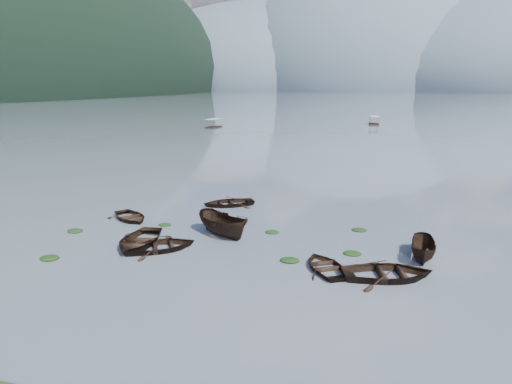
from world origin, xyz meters
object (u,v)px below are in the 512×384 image
(rowboat_0, at_px, (139,245))
(rowboat_3, at_px, (326,269))
(pontoon_centre, at_px, (374,125))
(pontoon_left, at_px, (214,128))

(rowboat_0, bearing_deg, rowboat_3, -10.50)
(rowboat_3, bearing_deg, rowboat_0, -33.23)
(pontoon_centre, bearing_deg, rowboat_3, -95.38)
(rowboat_3, distance_m, pontoon_centre, 102.72)
(rowboat_0, height_order, pontoon_centre, pontoon_centre)
(rowboat_3, height_order, pontoon_left, pontoon_left)
(rowboat_0, distance_m, pontoon_left, 85.53)
(rowboat_3, bearing_deg, pontoon_centre, -119.44)
(rowboat_0, distance_m, pontoon_centre, 102.65)
(rowboat_0, relative_size, rowboat_3, 1.30)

